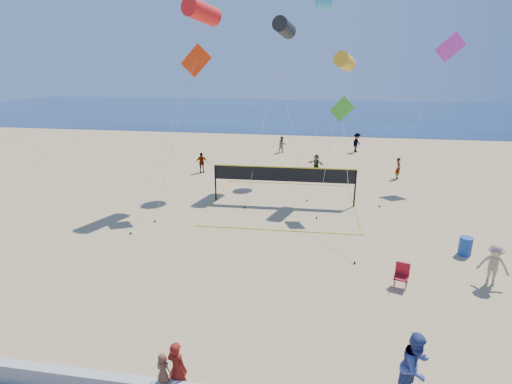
% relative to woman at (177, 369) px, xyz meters
% --- Properties ---
extents(ground, '(120.00, 120.00, 0.00)m').
position_rel_woman_xyz_m(ground, '(1.71, 2.70, -0.80)').
color(ground, tan).
rests_on(ground, ground).
extents(ocean, '(140.00, 50.00, 0.03)m').
position_rel_woman_xyz_m(ocean, '(1.71, 64.70, -0.78)').
color(ocean, '#101F4F').
rests_on(ocean, ground).
extents(woman, '(0.67, 0.54, 1.59)m').
position_rel_woman_xyz_m(woman, '(0.00, 0.00, 0.00)').
color(woman, maroon).
rests_on(woman, ground).
extents(toddler, '(0.44, 0.35, 0.80)m').
position_rel_woman_xyz_m(toddler, '(-0.27, -0.23, 0.21)').
color(toddler, brown).
rests_on(toddler, seawall).
extents(bystander_a, '(1.17, 1.16, 1.91)m').
position_rel_woman_xyz_m(bystander_a, '(5.89, 0.88, 0.16)').
color(bystander_a, navy).
rests_on(bystander_a, ground).
extents(bystander_b, '(1.25, 0.99, 1.70)m').
position_rel_woman_xyz_m(bystander_b, '(10.00, 7.11, 0.05)').
color(bystander_b, tan).
rests_on(bystander_b, ground).
extents(far_person_0, '(1.00, 0.80, 1.59)m').
position_rel_woman_xyz_m(far_person_0, '(-5.86, 21.43, 0.00)').
color(far_person_0, gray).
rests_on(far_person_0, ground).
extents(far_person_1, '(1.40, 0.96, 1.45)m').
position_rel_woman_xyz_m(far_person_1, '(2.98, 22.80, -0.07)').
color(far_person_1, gray).
rests_on(far_person_1, ground).
extents(far_person_2, '(0.38, 0.57, 1.57)m').
position_rel_woman_xyz_m(far_person_2, '(9.00, 22.12, -0.01)').
color(far_person_2, gray).
rests_on(far_person_2, ground).
extents(far_person_3, '(0.93, 0.85, 1.56)m').
position_rel_woman_xyz_m(far_person_3, '(-0.40, 29.78, -0.02)').
color(far_person_3, gray).
rests_on(far_person_3, ground).
extents(far_person_4, '(1.21, 1.37, 1.85)m').
position_rel_woman_xyz_m(far_person_4, '(6.65, 31.19, 0.13)').
color(far_person_4, gray).
rests_on(far_person_4, ground).
extents(camp_chair, '(0.64, 0.75, 1.07)m').
position_rel_woman_xyz_m(camp_chair, '(6.56, 6.40, -0.25)').
color(camp_chair, '#A1121B').
rests_on(camp_chair, ground).
extents(trash_barrel, '(0.71, 0.71, 0.83)m').
position_rel_woman_xyz_m(trash_barrel, '(9.85, 9.68, -0.38)').
color(trash_barrel, navy).
rests_on(trash_barrel, ground).
extents(volleyball_net, '(8.85, 8.70, 2.31)m').
position_rel_woman_xyz_m(volleyball_net, '(1.18, 15.22, 0.78)').
color(volleyball_net, black).
rests_on(volleyball_net, ground).
extents(kite_0, '(2.47, 6.79, 11.70)m').
position_rel_woman_xyz_m(kite_0, '(-3.86, 16.37, 10.19)').
color(kite_0, red).
rests_on(kite_0, ground).
extents(kite_1, '(2.23, 7.93, 11.09)m').
position_rel_woman_xyz_m(kite_1, '(0.50, 20.57, 9.62)').
color(kite_1, black).
rests_on(kite_1, ground).
extents(kite_2, '(1.94, 5.99, 8.86)m').
position_rel_woman_xyz_m(kite_2, '(4.44, 17.81, 7.47)').
color(kite_2, gold).
rests_on(kite_2, ground).
extents(kite_3, '(3.04, 5.65, 9.23)m').
position_rel_woman_xyz_m(kite_3, '(-3.93, 14.54, 7.14)').
color(kite_3, red).
rests_on(kite_3, ground).
extents(kite_4, '(1.33, 7.41, 6.52)m').
position_rel_woman_xyz_m(kite_4, '(4.37, 14.52, 4.62)').
color(kite_4, green).
rests_on(kite_4, ground).
extents(kite_5, '(5.62, 6.96, 10.18)m').
position_rel_woman_xyz_m(kite_5, '(11.28, 21.97, 8.00)').
color(kite_5, '#C830B5').
rests_on(kite_5, ground).
extents(kite_7, '(1.56, 4.06, 12.97)m').
position_rel_woman_xyz_m(kite_7, '(2.96, 23.87, 11.55)').
color(kite_7, '#34ADD8').
rests_on(kite_7, ground).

